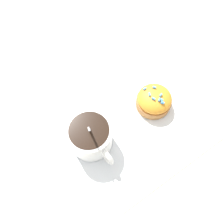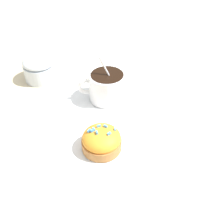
{
  "view_description": "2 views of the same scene",
  "coord_description": "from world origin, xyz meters",
  "views": [
    {
      "loc": [
        -0.14,
        -0.14,
        0.43
      ],
      "look_at": [
        -0.01,
        0.01,
        0.04
      ],
      "focal_mm": 35.0,
      "sensor_mm": 36.0,
      "label": 1
    },
    {
      "loc": [
        0.42,
        -0.01,
        0.38
      ],
      "look_at": [
        0.01,
        0.01,
        0.04
      ],
      "focal_mm": 42.0,
      "sensor_mm": 36.0,
      "label": 2
    }
  ],
  "objects": [
    {
      "name": "frosted_pastry",
      "position": [
        0.08,
        -0.01,
        0.02
      ],
      "size": [
        0.08,
        0.08,
        0.05
      ],
      "color": "#B2753D",
      "rests_on": "paper_napkin"
    },
    {
      "name": "ground_plane",
      "position": [
        0.0,
        0.0,
        0.0
      ],
      "size": [
        3.0,
        3.0,
        0.0
      ],
      "primitive_type": "plane",
      "color": "#C6B793"
    },
    {
      "name": "paper_napkin",
      "position": [
        0.0,
        0.0,
        0.0
      ],
      "size": [
        0.34,
        0.33,
        0.0
      ],
      "color": "white",
      "rests_on": "ground_plane"
    },
    {
      "name": "coffee_cup",
      "position": [
        -0.08,
        -0.0,
        0.04
      ],
      "size": [
        0.08,
        0.11,
        0.11
      ],
      "color": "white",
      "rests_on": "paper_napkin"
    }
  ]
}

